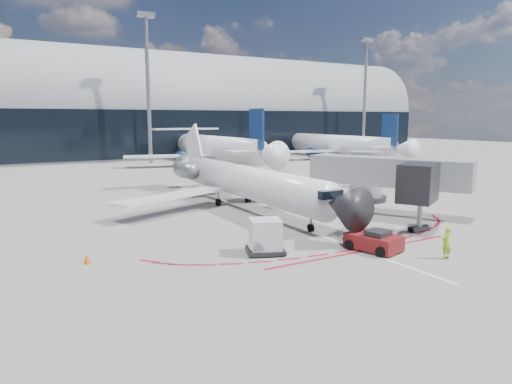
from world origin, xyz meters
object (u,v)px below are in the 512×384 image
ramp_worker (446,243)px  pushback_tug (374,241)px  regional_jet (240,180)px  uld_container (265,237)px

ramp_worker → pushback_tug: bearing=-61.3°
regional_jet → pushback_tug: regional_jet is taller
regional_jet → ramp_worker: (2.91, -19.59, -1.51)m
regional_jet → ramp_worker: size_ratio=15.52×
pushback_tug → uld_container: bearing=141.7°
regional_jet → pushback_tug: (0.59, -16.27, -1.88)m
regional_jet → uld_container: size_ratio=10.72×
pushback_tug → ramp_worker: 4.07m
pushback_tug → uld_container: (-6.07, 2.69, 0.46)m
ramp_worker → uld_container: uld_container is taller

